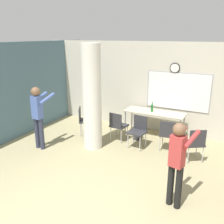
% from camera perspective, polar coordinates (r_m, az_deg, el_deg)
% --- Properties ---
extents(wall_left_accent, '(0.12, 7.00, 2.80)m').
position_cam_1_polar(wall_left_accent, '(7.81, -21.92, 4.25)').
color(wall_left_accent, slate).
rests_on(wall_left_accent, ground_plane).
extents(wall_back, '(8.00, 0.15, 2.80)m').
position_cam_1_polar(wall_back, '(8.01, 10.05, 5.55)').
color(wall_back, beige).
rests_on(wall_back, ground_plane).
extents(support_pillar, '(0.50, 0.50, 2.80)m').
position_cam_1_polar(support_pillar, '(6.59, -4.63, 3.24)').
color(support_pillar, silver).
rests_on(support_pillar, ground_plane).
extents(folding_table, '(1.81, 0.65, 0.77)m').
position_cam_1_polar(folding_table, '(7.63, 9.68, -0.35)').
color(folding_table, beige).
rests_on(folding_table, ground_plane).
extents(bottle_on_table, '(0.07, 0.07, 0.30)m').
position_cam_1_polar(bottle_on_table, '(7.60, 9.13, 0.92)').
color(bottle_on_table, '#1E6B2D').
rests_on(bottle_on_table, folding_table).
extents(waste_bin, '(0.25, 0.25, 0.38)m').
position_cam_1_polar(waste_bin, '(7.48, 5.71, -4.81)').
color(waste_bin, '#38383D').
rests_on(waste_bin, ground_plane).
extents(chair_table_front, '(0.47, 0.47, 0.87)m').
position_cam_1_polar(chair_table_front, '(6.88, 6.02, -3.97)').
color(chair_table_front, '#2D2D33').
rests_on(chair_table_front, ground_plane).
extents(chair_near_pillar, '(0.60, 0.60, 0.87)m').
position_cam_1_polar(chair_near_pillar, '(7.74, -6.36, -1.55)').
color(chair_near_pillar, '#2D2D33').
rests_on(chair_near_pillar, ground_plane).
extents(chair_table_right, '(0.47, 0.47, 0.87)m').
position_cam_1_polar(chair_table_right, '(6.77, 12.68, -4.70)').
color(chair_table_right, '#2D2D33').
rests_on(chair_table_right, ground_plane).
extents(chair_mid_room, '(0.61, 0.61, 0.87)m').
position_cam_1_polar(chair_mid_room, '(6.38, 18.41, -6.56)').
color(chair_mid_room, '#2D2D33').
rests_on(chair_mid_room, ground_plane).
extents(chair_table_left, '(0.48, 0.48, 0.87)m').
position_cam_1_polar(chair_table_left, '(7.22, 1.35, -2.83)').
color(chair_table_left, '#2D2D33').
rests_on(chair_table_left, ground_plane).
extents(person_playing_side, '(0.47, 0.67, 1.60)m').
position_cam_1_polar(person_playing_side, '(4.53, 14.75, -10.26)').
color(person_playing_side, black).
rests_on(person_playing_side, ground_plane).
extents(person_watching_back, '(0.40, 0.64, 1.71)m').
position_cam_1_polar(person_watching_back, '(6.89, -16.50, -0.23)').
color(person_watching_back, '#2D3347').
rests_on(person_watching_back, ground_plane).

